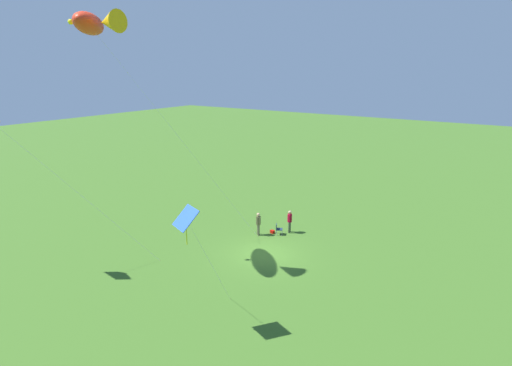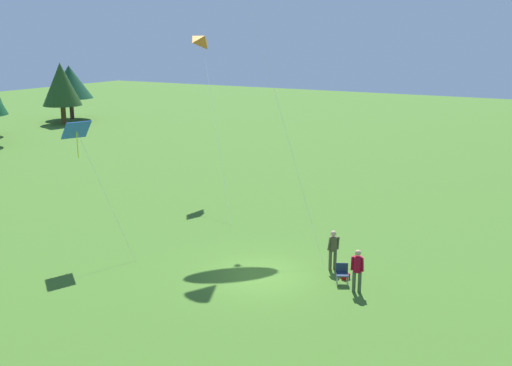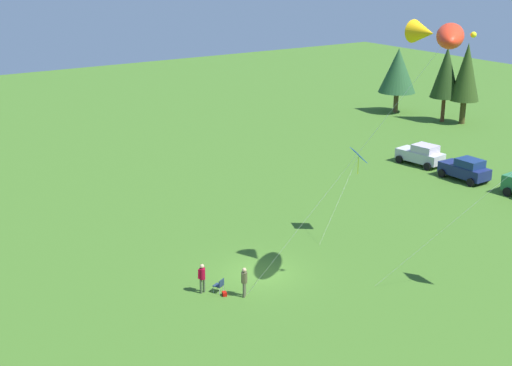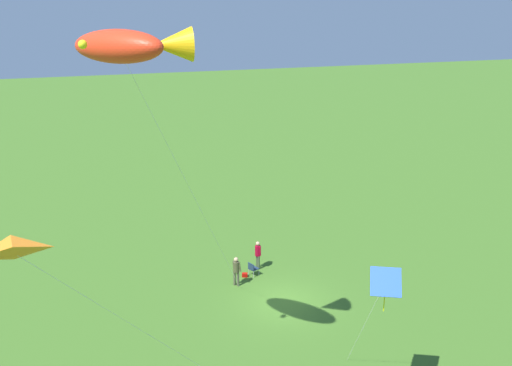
# 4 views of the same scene
# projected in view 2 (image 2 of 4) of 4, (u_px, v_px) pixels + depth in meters

# --- Properties ---
(ground_plane) EXTENTS (160.00, 160.00, 0.00)m
(ground_plane) POSITION_uv_depth(u_px,v_px,m) (260.00, 275.00, 24.99)
(ground_plane) COLOR #3B6520
(person_kite_flyer) EXTENTS (0.52, 0.50, 1.74)m
(person_kite_flyer) POSITION_uv_depth(u_px,v_px,m) (333.00, 247.00, 25.28)
(person_kite_flyer) COLOR #494B36
(person_kite_flyer) RESTS_ON ground
(folding_chair) EXTENTS (0.65, 0.65, 0.82)m
(folding_chair) POSITION_uv_depth(u_px,v_px,m) (342.00, 272.00, 24.00)
(folding_chair) COLOR #1C2E45
(folding_chair) RESTS_ON ground
(person_spectator) EXTENTS (0.40, 0.52, 1.74)m
(person_spectator) POSITION_uv_depth(u_px,v_px,m) (357.00, 268.00, 23.04)
(person_spectator) COLOR #415034
(person_spectator) RESTS_ON ground
(backpack_on_grass) EXTENTS (0.37, 0.29, 0.22)m
(backpack_on_grass) POSITION_uv_depth(u_px,v_px,m) (346.00, 277.00, 24.50)
(backpack_on_grass) COLOR #AA0F07
(backpack_on_grass) RESTS_ON ground
(kite_diamond_blue) EXTENTS (1.38, 3.67, 6.04)m
(kite_diamond_blue) POSITION_uv_depth(u_px,v_px,m) (77.00, 132.00, 26.60)
(kite_diamond_blue) COLOR blue
(kite_diamond_blue) RESTS_ON ground
(kite_delta_orange) EXTENTS (7.07, 6.32, 9.91)m
(kite_delta_orange) POSITION_uv_depth(u_px,v_px,m) (205.00, 40.00, 37.09)
(kite_delta_orange) COLOR orange
(kite_delta_orange) RESTS_ON ground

